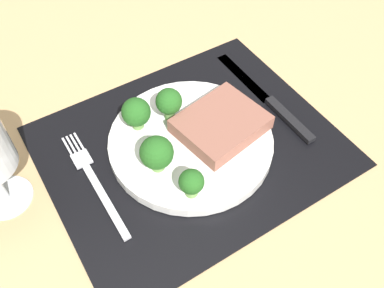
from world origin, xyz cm
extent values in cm
cube|color=tan|center=(0.00, 0.00, -1.50)|extent=(140.00, 110.00, 3.00)
cube|color=black|center=(0.00, 0.00, 0.15)|extent=(40.50, 33.32, 0.30)
cylinder|color=white|center=(0.00, 0.00, 1.10)|extent=(23.32, 23.32, 1.60)
cube|color=#8C5647|center=(4.46, -0.90, 3.05)|extent=(13.16, 11.51, 2.30)
cylinder|color=#6B994C|center=(-5.25, 5.91, 2.51)|extent=(1.66, 1.66, 1.22)
sphere|color=#235B1E|center=(-5.25, 5.91, 4.87)|extent=(4.12, 4.12, 4.12)
cylinder|color=#6B994C|center=(-6.34, -1.97, 2.55)|extent=(1.81, 1.81, 1.30)
sphere|color=#235B1E|center=(-6.34, -1.97, 5.10)|extent=(4.45, 4.45, 4.45)
cylinder|color=#5B8942|center=(-0.55, 4.91, 2.79)|extent=(1.47, 1.47, 1.78)
sphere|color=#235B1E|center=(-0.55, 4.91, 5.30)|extent=(3.81, 3.81, 3.81)
cylinder|color=#6B994C|center=(-4.73, -7.77, 2.53)|extent=(1.63, 1.63, 1.26)
sphere|color=#235B1E|center=(-4.73, -7.77, 4.54)|extent=(3.24, 3.24, 3.24)
cube|color=silver|center=(-14.32, -2.00, 0.55)|extent=(1.00, 13.00, 0.50)
cube|color=silver|center=(-14.32, 5.80, 0.55)|extent=(2.40, 2.60, 0.40)
cube|color=silver|center=(-15.22, 8.90, 0.55)|extent=(0.30, 3.60, 0.35)
cube|color=silver|center=(-14.62, 8.90, 0.55)|extent=(0.30, 3.60, 0.35)
cube|color=silver|center=(-14.02, 8.90, 0.55)|extent=(0.30, 3.60, 0.35)
cube|color=silver|center=(-13.42, 8.90, 0.55)|extent=(0.30, 3.60, 0.35)
cube|color=black|center=(15.03, -3.90, 0.70)|extent=(1.40, 10.00, 0.80)
cube|color=silver|center=(15.03, 7.60, 0.45)|extent=(1.80, 13.00, 0.30)
cylinder|color=silver|center=(-25.05, 5.49, 0.20)|extent=(6.79, 6.79, 0.40)
camera|label=1|loc=(-19.78, -31.94, 47.57)|focal=39.30mm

